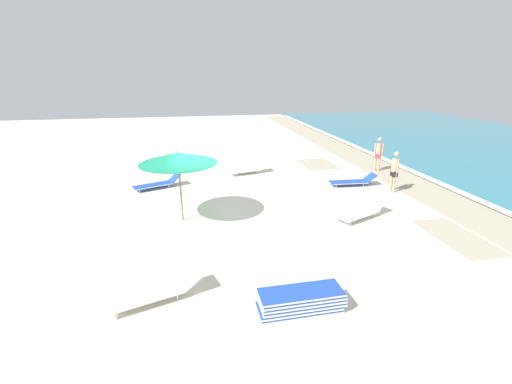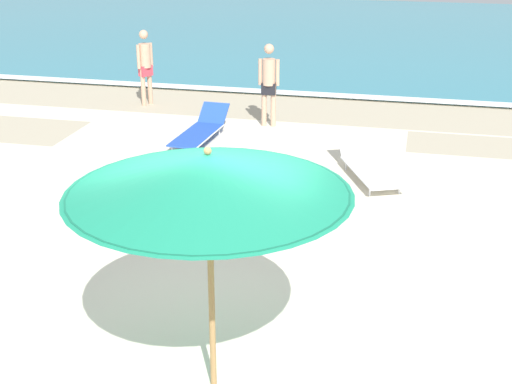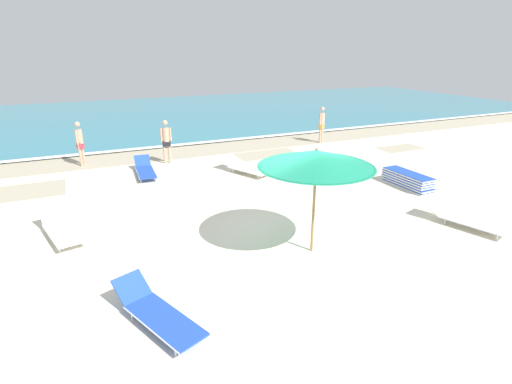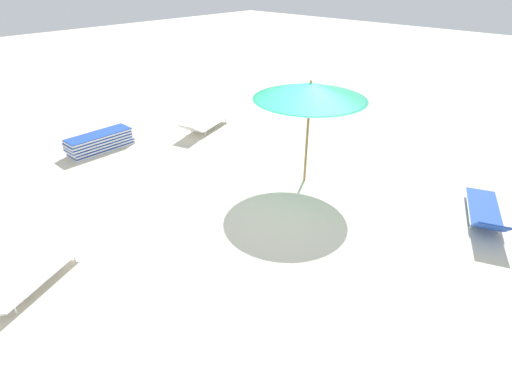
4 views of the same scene
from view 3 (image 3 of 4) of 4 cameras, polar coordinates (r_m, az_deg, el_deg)
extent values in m
cube|color=beige|center=(10.26, 3.32, -6.51)|extent=(60.00, 60.00, 0.16)
cube|color=#B3A68B|center=(18.48, -10.25, 5.63)|extent=(57.00, 2.20, 0.00)
cube|color=#B3A68B|center=(15.22, -30.14, 0.05)|extent=(2.47, 1.78, 0.00)
cube|color=#B3A68B|center=(17.83, 1.54, 5.43)|extent=(2.76, 1.41, 0.00)
cube|color=#B3A68B|center=(20.10, 19.93, 5.91)|extent=(2.22, 1.19, 0.00)
cube|color=teal|center=(29.02, -15.91, 10.43)|extent=(60.00, 19.48, 0.06)
cube|color=white|center=(19.66, -11.22, 6.62)|extent=(56.00, 0.44, 0.01)
cylinder|color=#9E7547|center=(9.08, 8.25, -2.04)|extent=(0.06, 0.06, 2.23)
cone|color=#1E936B|center=(8.72, 8.61, 4.77)|extent=(2.57, 2.57, 0.36)
cylinder|color=#166E50|center=(8.77, 8.55, 3.69)|extent=(2.50, 2.50, 0.01)
sphere|color=#9E7547|center=(8.67, 8.68, 6.12)|extent=(0.07, 0.07, 0.07)
cube|color=blue|center=(14.55, 20.79, 0.91)|extent=(0.63, 1.81, 0.03)
cube|color=silver|center=(14.56, 20.77, 0.80)|extent=(0.64, 1.85, 0.04)
cube|color=blue|center=(14.51, 20.87, 1.21)|extent=(0.63, 1.81, 0.03)
cube|color=silver|center=(14.52, 20.86, 1.09)|extent=(0.64, 1.85, 0.04)
cube|color=blue|center=(14.53, 20.74, 1.60)|extent=(0.63, 1.81, 0.03)
cube|color=silver|center=(14.54, 20.72, 1.49)|extent=(0.64, 1.85, 0.04)
cube|color=blue|center=(14.50, 20.80, 1.91)|extent=(0.63, 1.81, 0.03)
cube|color=silver|center=(14.51, 20.78, 1.79)|extent=(0.64, 1.85, 0.04)
cube|color=blue|center=(14.47, 20.83, 2.23)|extent=(0.63, 1.81, 0.03)
cube|color=silver|center=(14.48, 20.82, 2.12)|extent=(0.64, 1.85, 0.04)
cube|color=blue|center=(14.43, 20.95, 2.52)|extent=(0.63, 1.81, 0.03)
cube|color=silver|center=(14.44, 20.93, 2.41)|extent=(0.64, 1.85, 0.04)
cube|color=white|center=(11.87, 28.76, -3.93)|extent=(1.07, 1.76, 0.03)
cylinder|color=silver|center=(11.61, 28.24, -4.36)|extent=(0.52, 1.59, 0.03)
cylinder|color=silver|center=(12.14, 29.25, -3.52)|extent=(0.52, 1.59, 0.03)
cube|color=white|center=(12.16, 24.25, -1.93)|extent=(0.69, 0.64, 0.31)
cylinder|color=silver|center=(11.52, 31.21, -5.61)|extent=(0.03, 0.03, 0.16)
cylinder|color=silver|center=(11.98, 31.97, -4.83)|extent=(0.03, 0.03, 0.16)
cylinder|color=silver|center=(11.88, 25.37, -3.85)|extent=(0.03, 0.03, 0.16)
cylinder|color=silver|center=(12.32, 26.33, -3.17)|extent=(0.03, 0.03, 0.16)
cube|color=white|center=(14.90, -0.92, 3.17)|extent=(1.21, 1.75, 0.03)
cylinder|color=silver|center=(14.69, -1.71, 2.92)|extent=(0.69, 1.52, 0.03)
cylinder|color=silver|center=(15.11, -0.15, 3.42)|extent=(0.69, 1.52, 0.03)
cube|color=white|center=(15.53, -3.71, 4.56)|extent=(0.70, 0.62, 0.40)
cylinder|color=silver|center=(14.34, 0.29, 2.09)|extent=(0.03, 0.03, 0.16)
cylinder|color=silver|center=(14.71, 1.61, 2.55)|extent=(0.03, 0.03, 0.16)
cylinder|color=silver|center=(15.18, -3.36, 3.08)|extent=(0.03, 0.03, 0.16)
cylinder|color=silver|center=(15.53, -2.03, 3.50)|extent=(0.03, 0.03, 0.16)
cube|color=white|center=(10.96, -25.85, -5.34)|extent=(0.97, 1.72, 0.03)
cylinder|color=silver|center=(10.92, -27.37, -5.70)|extent=(0.41, 1.59, 0.03)
cylinder|color=silver|center=(11.01, -24.34, -4.98)|extent=(0.41, 1.59, 0.03)
cube|color=white|center=(11.77, -27.13, -2.67)|extent=(0.64, 0.47, 0.46)
cylinder|color=silver|center=(10.39, -26.30, -7.38)|extent=(0.03, 0.03, 0.16)
cylinder|color=silver|center=(10.48, -23.60, -6.72)|extent=(0.03, 0.03, 0.16)
cylinder|color=silver|center=(11.54, -27.74, -4.94)|extent=(0.03, 0.03, 0.16)
cylinder|color=silver|center=(11.61, -25.31, -4.37)|extent=(0.03, 0.03, 0.16)
cube|color=blue|center=(7.21, -12.89, -17.42)|extent=(1.17, 1.75, 0.03)
cylinder|color=silver|center=(7.09, -14.99, -18.35)|extent=(0.64, 1.54, 0.03)
cylinder|color=silver|center=(7.34, -10.87, -16.50)|extent=(0.64, 1.54, 0.03)
cube|color=blue|center=(7.86, -17.34, -12.86)|extent=(0.70, 0.63, 0.37)
cylinder|color=silver|center=(6.74, -11.45, -21.43)|extent=(0.03, 0.03, 0.16)
cylinder|color=silver|center=(6.96, -7.84, -19.60)|extent=(0.03, 0.03, 0.16)
cylinder|color=silver|center=(7.62, -17.30, -16.45)|extent=(0.03, 0.03, 0.16)
cylinder|color=silver|center=(7.82, -13.97, -15.07)|extent=(0.03, 0.03, 0.16)
cube|color=blue|center=(15.18, -15.45, 2.75)|extent=(0.69, 1.68, 0.03)
cylinder|color=silver|center=(15.16, -16.57, 2.61)|extent=(0.12, 1.65, 0.03)
cylinder|color=silver|center=(15.21, -14.33, 2.89)|extent=(0.12, 1.65, 0.03)
cube|color=blue|center=(16.13, -15.94, 4.33)|extent=(0.60, 0.48, 0.36)
cylinder|color=silver|center=(14.57, -16.11, 1.58)|extent=(0.03, 0.03, 0.16)
cylinder|color=silver|center=(14.62, -14.13, 1.82)|extent=(0.03, 0.03, 0.16)
cylinder|color=silver|center=(15.80, -16.61, 2.95)|extent=(0.03, 0.03, 0.16)
cylinder|color=silver|center=(15.84, -14.78, 3.17)|extent=(0.03, 0.03, 0.16)
cylinder|color=tan|center=(16.71, -12.91, 5.51)|extent=(0.11, 0.11, 0.90)
cylinder|color=tan|center=(16.76, -12.25, 5.60)|extent=(0.11, 0.11, 0.90)
cube|color=black|center=(16.65, -12.67, 6.79)|extent=(0.31, 0.19, 0.24)
cylinder|color=tan|center=(16.58, -12.77, 7.98)|extent=(0.27, 0.27, 0.55)
cylinder|color=tan|center=(16.54, -13.39, 7.89)|extent=(0.08, 0.08, 0.55)
cylinder|color=tan|center=(16.62, -12.14, 8.04)|extent=(0.08, 0.08, 0.55)
sphere|color=tan|center=(16.49, -12.89, 9.63)|extent=(0.21, 0.21, 0.21)
cylinder|color=tan|center=(17.37, -23.78, 4.85)|extent=(0.11, 0.11, 0.90)
cylinder|color=tan|center=(17.54, -23.48, 5.02)|extent=(0.11, 0.11, 0.90)
cube|color=#D13D4C|center=(17.37, -23.80, 6.11)|extent=(0.30, 0.35, 0.24)
cylinder|color=tan|center=(17.30, -23.96, 7.25)|extent=(0.27, 0.27, 0.55)
cylinder|color=tan|center=(17.14, -24.25, 7.09)|extent=(0.08, 0.08, 0.55)
cylinder|color=tan|center=(17.46, -23.68, 7.37)|extent=(0.08, 0.08, 0.55)
sphere|color=tan|center=(17.21, -24.19, 8.82)|extent=(0.21, 0.21, 0.21)
cylinder|color=tan|center=(20.34, 9.40, 8.29)|extent=(0.11, 0.11, 0.90)
cylinder|color=tan|center=(20.16, 9.15, 8.20)|extent=(0.11, 0.11, 0.90)
cube|color=gold|center=(20.18, 9.34, 9.27)|extent=(0.35, 0.31, 0.24)
cylinder|color=tan|center=(20.12, 9.39, 10.27)|extent=(0.27, 0.27, 0.55)
cylinder|color=tan|center=(20.28, 9.62, 10.32)|extent=(0.08, 0.08, 0.55)
cylinder|color=tan|center=(19.95, 9.16, 10.19)|extent=(0.08, 0.08, 0.55)
sphere|color=tan|center=(20.04, 9.47, 11.63)|extent=(0.21, 0.21, 0.21)
camera|label=1|loc=(17.57, 42.42, 16.36)|focal=24.00mm
camera|label=2|loc=(6.54, 54.06, 11.26)|focal=50.00mm
camera|label=4|loc=(14.24, -28.02, 18.57)|focal=28.00mm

